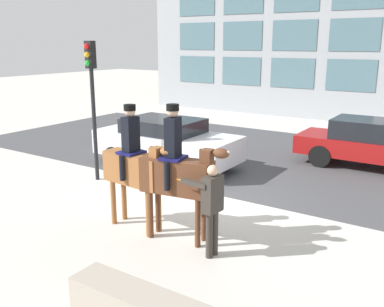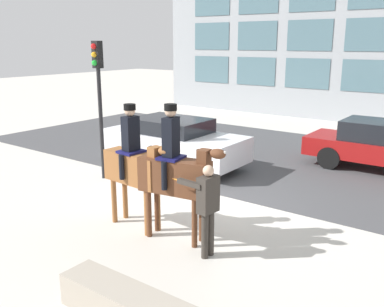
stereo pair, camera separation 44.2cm
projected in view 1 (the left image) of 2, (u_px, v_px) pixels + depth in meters
name	position (u px, v px, depth m)	size (l,w,h in m)	color
ground_plane	(212.00, 202.00, 10.47)	(80.00, 80.00, 0.00)	beige
road_surface	(284.00, 159.00, 14.30)	(23.09, 8.50, 0.01)	#444447
mounted_horse_lead	(135.00, 166.00, 8.70)	(1.82, 0.65, 2.60)	brown
mounted_horse_companion	(178.00, 173.00, 8.16)	(1.84, 0.66, 2.69)	#59331E
pedestrian_bystander	(211.00, 203.00, 7.59)	(0.86, 0.43, 1.73)	#332D28
street_car_near_lane	(166.00, 142.00, 13.35)	(4.61, 1.95, 1.51)	silver
street_car_far_lane	(374.00, 143.00, 13.16)	(4.63, 1.80, 1.50)	maroon
traffic_light	(92.00, 89.00, 11.56)	(0.24, 0.29, 3.84)	black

